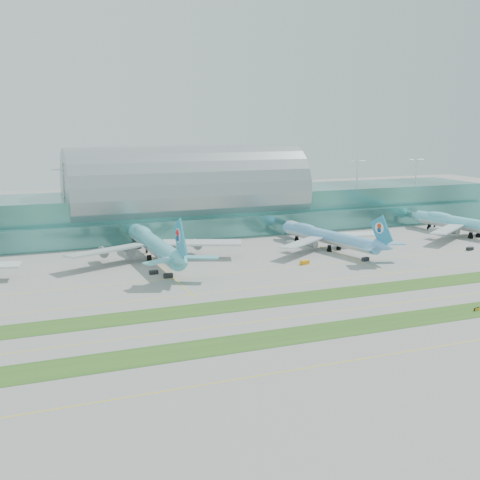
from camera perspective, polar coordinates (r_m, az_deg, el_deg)
name	(u,v)px	position (r m, az deg, el deg)	size (l,w,h in m)	color
ground	(303,300)	(191.22, 6.00, -5.65)	(700.00, 700.00, 0.00)	gray
terminal	(187,203)	(305.98, -5.01, 3.47)	(340.00, 69.10, 36.00)	#3D7A75
grass_strip_near	(350,328)	(168.08, 10.40, -8.16)	(420.00, 12.00, 0.08)	#2D591E
grass_strip_far	(300,298)	(192.91, 5.73, -5.48)	(420.00, 12.00, 0.08)	#2D591E
taxiline_a	(394,354)	(152.57, 14.38, -10.40)	(420.00, 0.35, 0.01)	yellow
taxiline_b	(325,313)	(179.48, 8.05, -6.83)	(420.00, 0.35, 0.01)	yellow
taxiline_c	(279,285)	(206.73, 3.72, -4.31)	(420.00, 0.35, 0.01)	yellow
taxiline_d	(254,271)	(226.19, 1.38, -2.93)	(420.00, 0.35, 0.01)	yellow
airliner_b	(154,243)	(244.04, -8.17, -0.31)	(72.37, 82.07, 22.61)	#5BBCC9
airliner_c	(328,236)	(265.33, 8.35, 0.38)	(59.77, 68.87, 19.14)	#68B1E6
airliner_d	(468,224)	(311.75, 20.78, 1.46)	(64.44, 74.11, 20.54)	#6DD7F0
gse_c	(154,272)	(223.14, -8.19, -3.05)	(3.18, 1.60, 1.43)	black
gse_d	(168,276)	(217.47, -6.83, -3.37)	(3.29, 1.62, 1.62)	black
gse_e	(305,262)	(237.48, 6.15, -2.11)	(3.52, 1.91, 1.53)	orange
gse_f	(365,259)	(246.63, 11.81, -1.79)	(2.97, 1.51, 1.52)	black
gse_g	(470,249)	(280.11, 20.96, -0.77)	(3.36, 1.83, 1.35)	black
taxiway_sign_east	(477,309)	(192.44, 21.52, -6.13)	(2.42, 0.82, 1.03)	black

